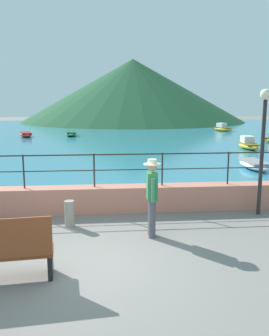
{
  "coord_description": "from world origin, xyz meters",
  "views": [
    {
      "loc": [
        0.19,
        -6.4,
        3.0
      ],
      "look_at": [
        1.13,
        3.7,
        1.1
      ],
      "focal_mm": 38.96,
      "sensor_mm": 36.0,
      "label": 1
    }
  ],
  "objects_px": {
    "boat_3": "(254,164)",
    "boat_0": "(248,144)",
    "person_walking": "(152,194)",
    "bollard": "(70,214)",
    "boat_1": "(71,134)",
    "bench_main": "(0,251)",
    "boat_4": "(26,134)",
    "boat_6": "(223,128)",
    "lamp_post": "(263,132)"
  },
  "relations": [
    {
      "from": "bench_main",
      "to": "bollard",
      "type": "xyz_separation_m",
      "value": [
        0.91,
        2.65,
        -0.24
      ]
    },
    {
      "from": "bench_main",
      "to": "boat_6",
      "type": "relative_size",
      "value": 0.71
    },
    {
      "from": "bench_main",
      "to": "boat_3",
      "type": "bearing_deg",
      "value": 47.87
    },
    {
      "from": "bollard",
      "to": "boat_3",
      "type": "distance_m",
      "value": 9.8
    },
    {
      "from": "person_walking",
      "to": "boat_1",
      "type": "xyz_separation_m",
      "value": [
        -3.53,
        22.86,
        -0.72
      ]
    },
    {
      "from": "boat_0",
      "to": "boat_4",
      "type": "xyz_separation_m",
      "value": [
        -15.0,
        8.79,
        -0.07
      ]
    },
    {
      "from": "boat_0",
      "to": "bench_main",
      "type": "bearing_deg",
      "value": -124.42
    },
    {
      "from": "boat_0",
      "to": "boat_6",
      "type": "height_order",
      "value": "same"
    },
    {
      "from": "boat_3",
      "to": "boat_4",
      "type": "distance_m",
      "value": 19.75
    },
    {
      "from": "lamp_post",
      "to": "boat_0",
      "type": "relative_size",
      "value": 1.41
    },
    {
      "from": "lamp_post",
      "to": "boat_0",
      "type": "height_order",
      "value": "lamp_post"
    },
    {
      "from": "lamp_post",
      "to": "boat_1",
      "type": "relative_size",
      "value": 1.39
    },
    {
      "from": "person_walking",
      "to": "boat_4",
      "type": "height_order",
      "value": "person_walking"
    },
    {
      "from": "bench_main",
      "to": "boat_4",
      "type": "height_order",
      "value": "bench_main"
    },
    {
      "from": "lamp_post",
      "to": "boat_3",
      "type": "bearing_deg",
      "value": 67.86
    },
    {
      "from": "boat_1",
      "to": "boat_4",
      "type": "distance_m",
      "value": 3.6
    },
    {
      "from": "bench_main",
      "to": "bollard",
      "type": "bearing_deg",
      "value": 71.16
    },
    {
      "from": "bench_main",
      "to": "boat_4",
      "type": "xyz_separation_m",
      "value": [
        -4.34,
        24.34,
        -0.3
      ]
    },
    {
      "from": "bench_main",
      "to": "boat_4",
      "type": "distance_m",
      "value": 24.72
    },
    {
      "from": "person_walking",
      "to": "boat_0",
      "type": "bearing_deg",
      "value": 60.13
    },
    {
      "from": "bench_main",
      "to": "boat_4",
      "type": "relative_size",
      "value": 0.71
    },
    {
      "from": "person_walking",
      "to": "boat_6",
      "type": "distance_m",
      "value": 28.48
    },
    {
      "from": "boat_0",
      "to": "boat_3",
      "type": "xyz_separation_m",
      "value": [
        -2.39,
        -6.42,
        -0.07
      ]
    },
    {
      "from": "boat_0",
      "to": "boat_4",
      "type": "relative_size",
      "value": 0.95
    },
    {
      "from": "bench_main",
      "to": "boat_6",
      "type": "distance_m",
      "value": 31.26
    },
    {
      "from": "person_walking",
      "to": "boat_3",
      "type": "distance_m",
      "value": 9.17
    },
    {
      "from": "boat_4",
      "to": "boat_6",
      "type": "bearing_deg",
      "value": 12.46
    },
    {
      "from": "boat_6",
      "to": "lamp_post",
      "type": "bearing_deg",
      "value": -106.74
    },
    {
      "from": "bollard",
      "to": "boat_3",
      "type": "height_order",
      "value": "bollard"
    },
    {
      "from": "boat_0",
      "to": "boat_1",
      "type": "xyz_separation_m",
      "value": [
        -11.41,
        9.14,
        -0.07
      ]
    },
    {
      "from": "lamp_post",
      "to": "boat_3",
      "type": "height_order",
      "value": "lamp_post"
    },
    {
      "from": "boat_1",
      "to": "boat_3",
      "type": "relative_size",
      "value": 1.02
    },
    {
      "from": "boat_6",
      "to": "boat_4",
      "type": "bearing_deg",
      "value": -167.54
    },
    {
      "from": "person_walking",
      "to": "boat_4",
      "type": "bearing_deg",
      "value": 107.55
    },
    {
      "from": "boat_1",
      "to": "boat_3",
      "type": "bearing_deg",
      "value": -59.89
    },
    {
      "from": "person_walking",
      "to": "boat_0",
      "type": "relative_size",
      "value": 0.75
    },
    {
      "from": "bollard",
      "to": "boat_6",
      "type": "height_order",
      "value": "boat_6"
    },
    {
      "from": "boat_0",
      "to": "boat_3",
      "type": "distance_m",
      "value": 6.85
    },
    {
      "from": "boat_0",
      "to": "bollard",
      "type": "bearing_deg",
      "value": -127.1
    },
    {
      "from": "lamp_post",
      "to": "boat_6",
      "type": "relative_size",
      "value": 1.33
    },
    {
      "from": "boat_4",
      "to": "boat_6",
      "type": "relative_size",
      "value": 1.0
    },
    {
      "from": "boat_0",
      "to": "boat_6",
      "type": "bearing_deg",
      "value": 77.91
    },
    {
      "from": "lamp_post",
      "to": "bollard",
      "type": "distance_m",
      "value": 5.29
    },
    {
      "from": "boat_3",
      "to": "boat_0",
      "type": "bearing_deg",
      "value": 69.53
    },
    {
      "from": "bench_main",
      "to": "boat_1",
      "type": "xyz_separation_m",
      "value": [
        -0.76,
        24.69,
        -0.3
      ]
    },
    {
      "from": "boat_1",
      "to": "boat_4",
      "type": "bearing_deg",
      "value": -174.42
    },
    {
      "from": "bollard",
      "to": "boat_3",
      "type": "bearing_deg",
      "value": 41.37
    },
    {
      "from": "bench_main",
      "to": "boat_1",
      "type": "height_order",
      "value": "bench_main"
    },
    {
      "from": "boat_3",
      "to": "boat_4",
      "type": "height_order",
      "value": "same"
    },
    {
      "from": "person_walking",
      "to": "bollard",
      "type": "height_order",
      "value": "person_walking"
    }
  ]
}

